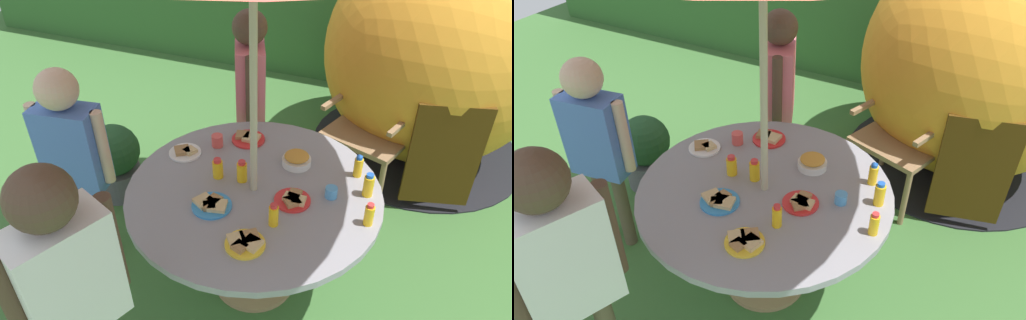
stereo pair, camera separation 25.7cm
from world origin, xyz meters
TOP-DOWN VIEW (x-y plane):
  - ground_plane at (0.00, 0.00)m, footprint 10.00×10.00m
  - garden_table at (0.00, 0.00)m, footprint 1.33×1.33m
  - wooden_chair at (0.45, 1.25)m, footprint 0.67×0.63m
  - dome_tent at (0.74, 1.80)m, footprint 2.03×2.03m
  - potted_plant at (-1.22, 0.42)m, footprint 0.37×0.37m
  - child_in_pink_shirt at (-0.37, 0.89)m, footprint 0.31×0.42m
  - child_in_blue_shirt at (-1.00, -0.15)m, footprint 0.43×0.23m
  - child_in_white_shirt at (-0.38, -0.93)m, footprint 0.32×0.44m
  - snack_bowl at (0.14, 0.28)m, footprint 0.16×0.16m
  - plate_near_left at (0.22, -0.02)m, footprint 0.18×0.18m
  - plate_back_edge at (-0.15, -0.20)m, footprint 0.20×0.20m
  - plate_far_left at (-0.20, 0.41)m, footprint 0.20×0.20m
  - plate_near_right at (-0.48, 0.15)m, footprint 0.18×0.18m
  - plate_center_front at (0.11, -0.38)m, footprint 0.19×0.19m
  - juice_bottle_far_right at (0.48, 0.31)m, footprint 0.05×0.05m
  - juice_bottle_center_back at (-0.08, 0.05)m, footprint 0.06×0.06m
  - juice_bottle_mid_left at (0.56, 0.16)m, footprint 0.05×0.05m
  - juice_bottle_mid_right at (-0.22, 0.03)m, footprint 0.06×0.06m
  - juice_bottle_front_edge at (0.18, -0.21)m, footprint 0.05×0.05m
  - juice_bottle_spot_a at (0.60, -0.05)m, footprint 0.05×0.05m
  - cup_near at (0.39, 0.08)m, footprint 0.06×0.06m
  - cup_far at (-0.34, 0.29)m, footprint 0.07×0.07m

SIDE VIEW (x-z plane):
  - ground_plane at x=0.00m, z-range -0.02..0.00m
  - potted_plant at x=-1.22m, z-range 0.01..0.57m
  - wooden_chair at x=0.45m, z-range 0.05..1.10m
  - garden_table at x=0.00m, z-range 0.24..0.95m
  - plate_near_right at x=-0.48m, z-range 0.71..0.74m
  - plate_far_left at x=-0.20m, z-range 0.71..0.74m
  - plate_near_left at x=0.22m, z-range 0.71..0.74m
  - plate_back_edge at x=-0.15m, z-range 0.71..0.74m
  - plate_center_front at x=0.11m, z-range 0.71..0.74m
  - cup_near at x=0.39m, z-range 0.71..0.77m
  - cup_far at x=-0.34m, z-range 0.71..0.78m
  - snack_bowl at x=0.14m, z-range 0.71..0.79m
  - juice_bottle_mid_right at x=-0.22m, z-range 0.71..0.82m
  - juice_bottle_spot_a at x=0.60m, z-range 0.71..0.83m
  - juice_bottle_center_back at x=-0.08m, z-range 0.71..0.83m
  - juice_bottle_front_edge at x=0.18m, z-range 0.71..0.83m
  - juice_bottle_far_right at x=0.48m, z-range 0.71..0.83m
  - juice_bottle_mid_left at x=0.56m, z-range 0.71..0.84m
  - child_in_blue_shirt at x=-1.00m, z-range 0.18..1.46m
  - dome_tent at x=0.74m, z-range -0.01..1.69m
  - child_in_pink_shirt at x=-0.37m, z-range 0.18..1.50m
  - child_in_white_shirt at x=-0.38m, z-range 0.19..1.59m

